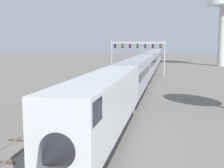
{
  "coord_description": "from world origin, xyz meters",
  "views": [
    {
      "loc": [
        6.61,
        -17.81,
        7.06
      ],
      "look_at": [
        1.0,
        12.0,
        3.0
      ],
      "focal_mm": 48.95,
      "sensor_mm": 36.0,
      "label": 1
    }
  ],
  "objects": [
    {
      "name": "ground_plane",
      "position": [
        0.0,
        0.0,
        0.0
      ],
      "size": [
        400.0,
        400.0,
        0.0
      ],
      "primitive_type": "plane",
      "color": "slate"
    },
    {
      "name": "track_main",
      "position": [
        2.0,
        60.0,
        0.07
      ],
      "size": [
        2.6,
        200.0,
        0.16
      ],
      "color": "slate",
      "rests_on": "ground"
    },
    {
      "name": "track_near",
      "position": [
        -3.5,
        40.0,
        0.07
      ],
      "size": [
        2.6,
        160.0,
        0.16
      ],
      "color": "slate",
      "rests_on": "ground"
    },
    {
      "name": "passenger_train",
      "position": [
        2.0,
        51.16,
        2.61
      ],
      "size": [
        3.04,
        115.11,
        4.8
      ],
      "color": "silver",
      "rests_on": "ground"
    },
    {
      "name": "signal_gantry",
      "position": [
        -0.25,
        48.59,
        5.78
      ],
      "size": [
        12.1,
        0.49,
        7.78
      ],
      "color": "#999BA0",
      "rests_on": "ground"
    },
    {
      "name": "water_tower",
      "position": [
        22.56,
        81.67,
        19.83
      ],
      "size": [
        10.29,
        10.29,
        25.07
      ],
      "color": "beige",
      "rests_on": "ground"
    }
  ]
}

